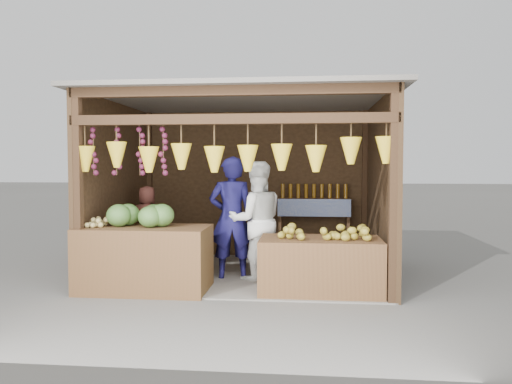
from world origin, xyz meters
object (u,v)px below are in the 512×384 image
man_standing (231,218)px  woman_standing (256,221)px  vendor_seated (147,220)px  counter_right (320,266)px  counter_left (145,259)px

man_standing → woman_standing: (0.36, 0.00, -0.03)m
woman_standing → vendor_seated: bearing=-31.6°
man_standing → vendor_seated: size_ratio=1.66×
counter_right → woman_standing: bearing=142.2°
counter_right → man_standing: bearing=151.2°
counter_left → vendor_seated: vendor_seated is taller
counter_left → counter_right: counter_left is taller
counter_left → man_standing: bearing=37.8°
counter_left → counter_right: 2.29m
counter_right → vendor_seated: (-2.64, 1.12, 0.44)m
counter_left → woman_standing: 1.66m
counter_left → woman_standing: size_ratio=0.98×
vendor_seated → man_standing: bearing=159.2°
man_standing → counter_left: bearing=29.0°
counter_left → vendor_seated: size_ratio=1.57×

